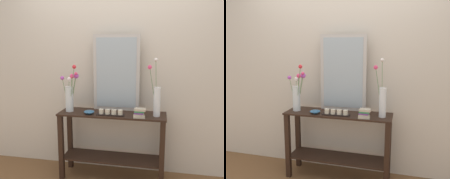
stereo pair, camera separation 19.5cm
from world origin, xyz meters
TOP-DOWN VIEW (x-y plane):
  - ground_plane at (0.00, 0.00)m, footprint 7.00×6.00m
  - wall_back at (0.00, 0.30)m, footprint 6.40×0.08m
  - console_table at (0.00, 0.00)m, footprint 1.26×0.37m
  - mirror_leaning at (0.02, 0.15)m, footprint 0.57×0.03m
  - tall_vase_left at (-0.51, -0.02)m, footprint 0.23×0.20m
  - vase_right at (0.51, -0.02)m, footprint 0.15×0.17m
  - candle_tray at (0.00, -0.09)m, footprint 0.32×0.09m
  - decorative_bowl at (-0.26, -0.09)m, footprint 0.12×0.12m
  - book_stack at (0.33, -0.12)m, footprint 0.14×0.11m

SIDE VIEW (x-z plane):
  - ground_plane at x=0.00m, z-range -0.02..0.00m
  - console_table at x=0.00m, z-range 0.10..0.92m
  - decorative_bowl at x=-0.26m, z-range 0.82..0.87m
  - candle_tray at x=0.00m, z-range 0.82..0.88m
  - book_stack at x=0.33m, z-range 0.82..0.93m
  - vase_right at x=0.51m, z-range 0.70..1.35m
  - tall_vase_left at x=-0.51m, z-range 0.75..1.32m
  - mirror_leaning at x=0.02m, z-range 0.82..1.74m
  - wall_back at x=0.00m, z-range 0.00..2.70m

